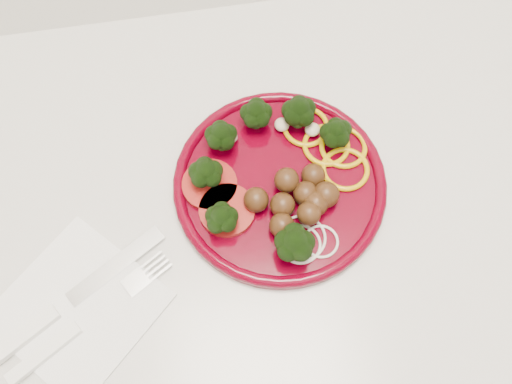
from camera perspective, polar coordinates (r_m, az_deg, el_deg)
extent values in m
cube|color=beige|center=(1.14, 10.51, -8.64)|extent=(2.40, 0.60, 0.87)
cube|color=silver|center=(0.73, 16.45, 0.90)|extent=(2.40, 0.60, 0.03)
cylinder|color=#4D000E|center=(0.67, 2.38, 0.67)|extent=(0.25, 0.25, 0.01)
torus|color=#4D000E|center=(0.67, 2.40, 0.89)|extent=(0.25, 0.25, 0.01)
sphere|color=#4D2C13|center=(0.64, 2.67, -1.28)|extent=(0.03, 0.03, 0.03)
sphere|color=#4D2C13|center=(0.64, 0.02, -0.75)|extent=(0.03, 0.03, 0.03)
sphere|color=#4D2C13|center=(0.65, 7.02, -0.27)|extent=(0.03, 0.03, 0.03)
sphere|color=#4D2C13|center=(0.65, 3.05, 1.00)|extent=(0.03, 0.03, 0.03)
sphere|color=#4D2C13|center=(0.64, 5.28, -2.31)|extent=(0.03, 0.03, 0.03)
sphere|color=#4D2C13|center=(0.63, 2.60, -3.36)|extent=(0.03, 0.03, 0.03)
sphere|color=#4D2C13|center=(0.65, 4.98, -0.13)|extent=(0.03, 0.03, 0.03)
sphere|color=#4D2C13|center=(0.66, 5.75, 1.70)|extent=(0.03, 0.03, 0.03)
sphere|color=#4D2C13|center=(0.64, 5.97, -1.15)|extent=(0.03, 0.03, 0.03)
torus|color=#C79507|center=(0.69, 7.03, 4.66)|extent=(0.06, 0.06, 0.01)
torus|color=#C79507|center=(0.68, 8.91, 2.28)|extent=(0.06, 0.06, 0.01)
torus|color=#C79507|center=(0.70, 4.99, 6.54)|extent=(0.06, 0.06, 0.01)
torus|color=#C79507|center=(0.69, 8.73, 4.45)|extent=(0.06, 0.06, 0.01)
cylinder|color=#720A07|center=(0.66, -4.65, 0.72)|extent=(0.06, 0.06, 0.01)
cylinder|color=#720A07|center=(0.65, -2.91, -1.83)|extent=(0.06, 0.06, 0.01)
torus|color=beige|center=(0.64, 4.44, -5.22)|extent=(0.05, 0.05, 0.00)
torus|color=beige|center=(0.64, 6.52, -4.93)|extent=(0.04, 0.04, 0.00)
torus|color=beige|center=(0.64, 4.62, -4.57)|extent=(0.06, 0.06, 0.00)
ellipsoid|color=#C6B793|center=(0.70, 2.61, 6.71)|extent=(0.02, 0.02, 0.01)
ellipsoid|color=#C6B793|center=(0.69, -2.61, 5.50)|extent=(0.02, 0.02, 0.01)
ellipsoid|color=#C6B793|center=(0.70, 5.65, 6.19)|extent=(0.02, 0.02, 0.01)
cube|color=white|center=(0.66, -17.34, -10.97)|extent=(0.21, 0.21, 0.00)
cube|color=silver|center=(0.66, -13.81, -7.14)|extent=(0.11, 0.08, 0.00)
cube|color=white|center=(0.66, -22.54, -13.35)|extent=(0.09, 0.06, 0.01)
cube|color=white|center=(0.65, -20.44, -14.89)|extent=(0.08, 0.06, 0.01)
cube|color=silver|center=(0.65, -11.93, -8.81)|extent=(0.03, 0.03, 0.00)
cube|color=silver|center=(0.64, -9.53, -8.01)|extent=(0.03, 0.02, 0.00)
cube|color=silver|center=(0.65, -9.87, -7.59)|extent=(0.03, 0.02, 0.00)
cube|color=silver|center=(0.65, -10.21, -7.18)|extent=(0.03, 0.02, 0.00)
cube|color=silver|center=(0.65, -10.54, -6.76)|extent=(0.03, 0.02, 0.00)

